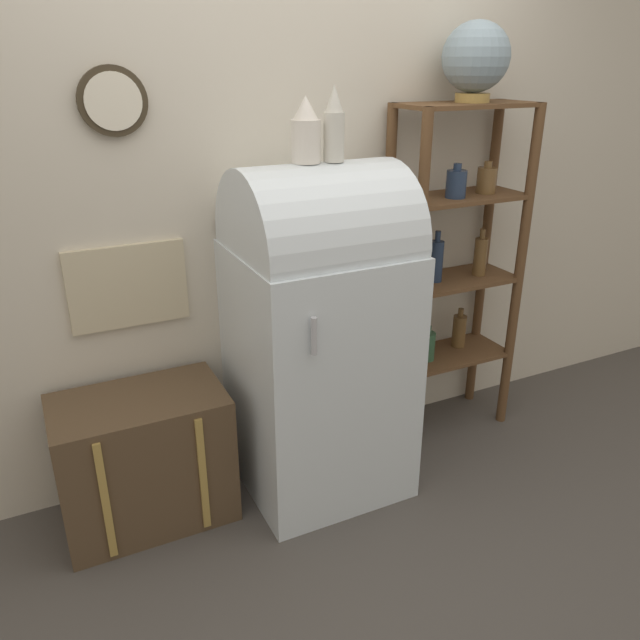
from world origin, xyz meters
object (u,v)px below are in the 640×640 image
Objects in this scene: suitcase_trunk at (145,459)px; globe at (476,58)px; vase_left at (306,132)px; vase_center at (334,126)px; refrigerator at (319,329)px.

suitcase_trunk is 2.27m from globe.
vase_center reaches higher than vase_left.
vase_center is (0.06, -0.00, 0.85)m from refrigerator.
suitcase_trunk is 2.43× the size of vase_center.
vase_center reaches higher than suitcase_trunk.
vase_center is at bearing -9.78° from vase_left.
vase_center is at bearing -5.70° from suitcase_trunk.
vase_left is at bearing 170.22° from vase_center.
vase_left reaches higher than refrigerator.
globe is at bearing 10.83° from vase_center.
vase_center is at bearing -3.44° from refrigerator.
refrigerator is 4.35× the size of globe.
globe is at bearing 8.30° from vase_left.
refrigerator is 5.18× the size of vase_center.
globe reaches higher than refrigerator.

